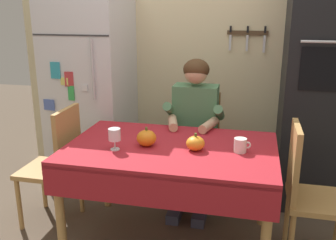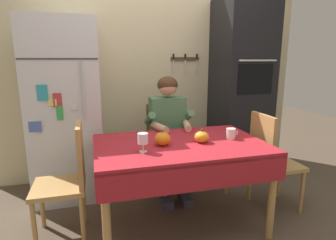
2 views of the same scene
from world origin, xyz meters
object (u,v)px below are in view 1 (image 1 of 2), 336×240
at_px(dining_table, 170,159).
at_px(pumpkin_medium, 146,138).
at_px(refrigerator, 91,90).
at_px(chair_behind_person, 197,141).
at_px(chair_right_side, 308,189).
at_px(coffee_mug, 241,145).
at_px(pumpkin_large, 195,143).
at_px(wall_oven, 321,82).
at_px(chair_left_side, 57,161).
at_px(wine_glass, 114,135).
at_px(seated_person, 194,122).

bearing_deg(dining_table, pumpkin_medium, -175.96).
bearing_deg(refrigerator, pumpkin_medium, -48.54).
height_order(chair_behind_person, chair_right_side, same).
bearing_deg(refrigerator, chair_behind_person, -5.10).
height_order(chair_right_side, pumpkin_medium, chair_right_side).
height_order(coffee_mug, pumpkin_large, pumpkin_large).
bearing_deg(chair_right_side, coffee_mug, -175.25).
height_order(wall_oven, dining_table, wall_oven).
bearing_deg(refrigerator, pumpkin_large, -38.81).
distance_m(chair_left_side, coffee_mug, 1.39).
xyz_separation_m(chair_right_side, pumpkin_medium, (-1.06, -0.06, 0.28)).
bearing_deg(dining_table, chair_left_side, 173.77).
distance_m(wall_oven, chair_behind_person, 1.13).
relative_size(coffee_mug, wine_glass, 0.75).
bearing_deg(pumpkin_medium, wall_oven, 37.67).
bearing_deg(chair_behind_person, pumpkin_medium, -105.53).
relative_size(chair_behind_person, pumpkin_large, 7.68).
relative_size(coffee_mug, pumpkin_medium, 0.82).
relative_size(chair_right_side, chair_left_side, 1.00).
relative_size(chair_left_side, wine_glass, 6.44).
relative_size(chair_right_side, coffee_mug, 8.56).
height_order(chair_behind_person, pumpkin_large, chair_behind_person).
height_order(wall_oven, chair_behind_person, wall_oven).
height_order(seated_person, pumpkin_large, seated_person).
distance_m(refrigerator, wall_oven, 2.01).
bearing_deg(chair_left_side, wine_glass, -22.14).
xyz_separation_m(chair_left_side, coffee_mug, (1.36, -0.08, 0.27)).
relative_size(seated_person, pumpkin_medium, 9.41).
xyz_separation_m(wall_oven, dining_table, (-1.05, -0.92, -0.39)).
xyz_separation_m(wall_oven, chair_left_side, (-1.95, -0.82, -0.54)).
distance_m(refrigerator, pumpkin_large, 1.45).
bearing_deg(pumpkin_large, chair_left_side, 173.70).
distance_m(refrigerator, dining_table, 1.32).
distance_m(refrigerator, seated_person, 1.06).
height_order(refrigerator, dining_table, refrigerator).
relative_size(wall_oven, chair_left_side, 2.26).
height_order(chair_right_side, chair_left_side, same).
bearing_deg(chair_left_side, pumpkin_medium, -8.41).
relative_size(refrigerator, wine_glass, 12.47).
xyz_separation_m(chair_right_side, pumpkin_large, (-0.73, -0.07, 0.28)).
xyz_separation_m(chair_behind_person, chair_left_side, (-0.96, -0.69, 0.00)).
distance_m(refrigerator, chair_behind_person, 1.09).
bearing_deg(chair_right_side, chair_left_side, 178.46).
bearing_deg(seated_person, chair_left_side, -152.34).
bearing_deg(dining_table, chair_right_side, 3.18).
bearing_deg(wall_oven, seated_person, -162.08).
bearing_deg(coffee_mug, chair_behind_person, 116.95).
relative_size(wall_oven, seated_person, 1.69).
bearing_deg(chair_behind_person, seated_person, -90.00).
xyz_separation_m(coffee_mug, wine_glass, (-0.80, -0.14, 0.05)).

